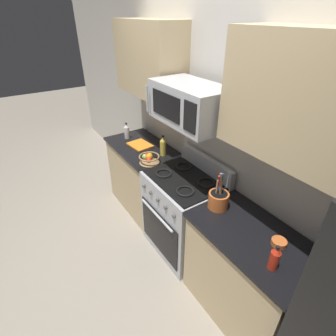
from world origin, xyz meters
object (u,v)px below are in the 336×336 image
object	(u,v)px
microwave	(190,104)
bottle_vinegar	(127,131)
apple_loose	(149,161)
fruit_basket	(149,158)
range_oven	(183,214)
bottle_hot_sauce	(275,258)
prep_bowl	(279,242)
cutting_board	(140,145)
utensil_crock	(218,199)
bottle_oil	(163,146)

from	to	relation	value
microwave	bottle_vinegar	xyz separation A→B (m)	(-1.20, -0.07, -0.66)
microwave	apple_loose	size ratio (longest dim) A/B	9.95
fruit_basket	apple_loose	bearing A→B (deg)	-28.86
fruit_basket	range_oven	bearing A→B (deg)	13.45
range_oven	microwave	xyz separation A→B (m)	(-0.00, 0.03, 1.20)
bottle_hot_sauce	prep_bowl	xyz separation A→B (m)	(-0.10, 0.20, -0.07)
range_oven	microwave	world-z (taller)	microwave
microwave	cutting_board	world-z (taller)	microwave
fruit_basket	bottle_vinegar	size ratio (longest dim) A/B	1.08
fruit_basket	cutting_board	size ratio (longest dim) A/B	0.78
microwave	cutting_board	xyz separation A→B (m)	(-0.92, -0.03, -0.75)
fruit_basket	cutting_board	xyz separation A→B (m)	(-0.42, 0.11, -0.04)
utensil_crock	bottle_vinegar	world-z (taller)	utensil_crock
fruit_basket	bottle_oil	bearing A→B (deg)	104.79
range_oven	bottle_oil	xyz separation A→B (m)	(-0.56, 0.10, 0.55)
bottle_oil	bottle_hot_sauce	bearing A→B (deg)	-7.89
cutting_board	prep_bowl	size ratio (longest dim) A/B	2.66
prep_bowl	bottle_vinegar	bearing A→B (deg)	-177.14
range_oven	microwave	bearing A→B (deg)	90.06
bottle_vinegar	range_oven	bearing A→B (deg)	2.11
apple_loose	bottle_hot_sauce	distance (m)	1.61
range_oven	bottle_hot_sauce	bearing A→B (deg)	-6.71
apple_loose	range_oven	bearing A→B (deg)	15.98
cutting_board	bottle_hot_sauce	size ratio (longest dim) A/B	1.50
utensil_crock	bottle_oil	distance (m)	1.05
bottle_hot_sauce	bottle_vinegar	distance (m)	2.35
fruit_basket	prep_bowl	world-z (taller)	fruit_basket
fruit_basket	bottle_hot_sauce	distance (m)	1.64
bottle_vinegar	prep_bowl	world-z (taller)	bottle_vinegar
bottle_vinegar	bottle_oil	size ratio (longest dim) A/B	0.87
apple_loose	bottle_vinegar	xyz separation A→B (m)	(-0.73, 0.09, 0.06)
utensil_crock	prep_bowl	size ratio (longest dim) A/B	3.18
apple_loose	prep_bowl	bearing A→B (deg)	7.64
prep_bowl	microwave	bearing A→B (deg)	-177.69
prep_bowl	range_oven	bearing A→B (deg)	-176.26
cutting_board	bottle_vinegar	distance (m)	0.30
bottle_vinegar	bottle_oil	xyz separation A→B (m)	(0.65, 0.15, 0.01)
fruit_basket	apple_loose	size ratio (longest dim) A/B	3.11
utensil_crock	bottle_hot_sauce	world-z (taller)	utensil_crock
microwave	utensil_crock	size ratio (longest dim) A/B	2.10
fruit_basket	bottle_hot_sauce	xyz separation A→B (m)	(1.64, -0.02, 0.04)
apple_loose	bottle_hot_sauce	xyz separation A→B (m)	(1.61, 0.00, 0.05)
cutting_board	utensil_crock	bearing A→B (deg)	-0.11
fruit_basket	bottle_vinegar	bearing A→B (deg)	173.96
microwave	utensil_crock	distance (m)	0.84
utensil_crock	fruit_basket	distance (m)	0.99
range_oven	cutting_board	world-z (taller)	range_oven
bottle_hot_sauce	bottle_oil	xyz separation A→B (m)	(-1.70, 0.24, 0.02)
apple_loose	microwave	bearing A→B (deg)	18.86
utensil_crock	prep_bowl	distance (m)	0.56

